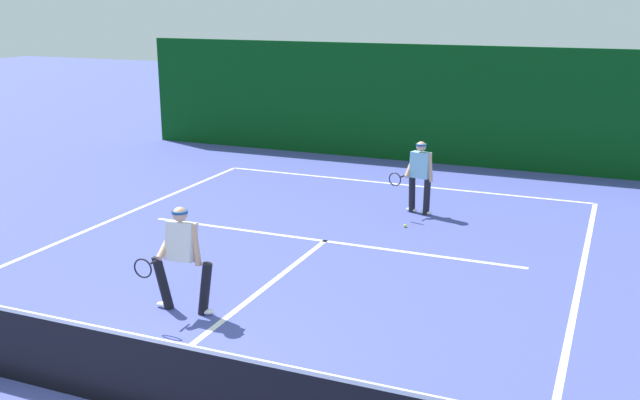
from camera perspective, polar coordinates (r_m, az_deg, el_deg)
name	(u,v)px	position (r m, az deg, el deg)	size (l,w,h in m)	color
court_line_baseline_far	(398,184)	(18.37, 6.10, 1.24)	(9.34, 0.10, 0.01)	white
court_line_service	(325,241)	(14.00, 0.37, -3.23)	(7.61, 0.10, 0.01)	white
court_line_centre	(247,302)	(11.35, -5.75, -7.93)	(0.10, 6.40, 0.01)	white
tennis_net	(111,366)	(8.74, -16.06, -12.39)	(10.24, 0.09, 1.11)	#1E4723
player_near	(181,255)	(10.84, -10.80, -4.25)	(1.01, 0.89, 1.62)	black
player_far	(420,174)	(15.73, 7.81, 2.00)	(0.86, 0.84, 1.58)	black
tennis_ball	(405,226)	(14.93, 6.68, -2.01)	(0.07, 0.07, 0.07)	#D1E033
back_fence_windscreen	(428,105)	(20.68, 8.47, 7.40)	(17.79, 0.12, 3.29)	#083F12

